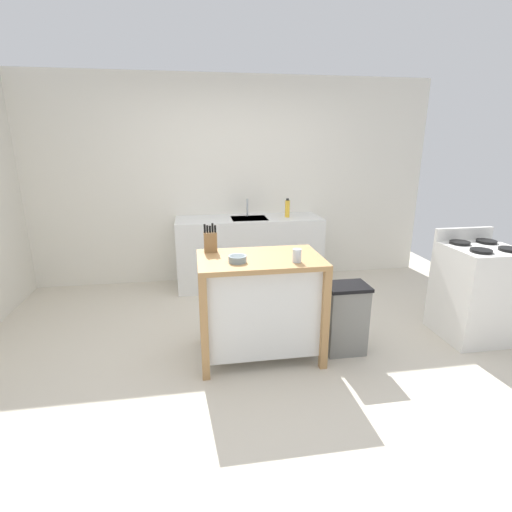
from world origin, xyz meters
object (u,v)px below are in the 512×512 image
bowl_ceramic_small (237,259)px  trash_bin (345,318)px  sink_faucet (247,207)px  drinking_cup (297,256)px  knife_block (210,241)px  bottle_spray_cleaner (287,208)px  stove (476,292)px  kitchen_island (260,301)px

bowl_ceramic_small → trash_bin: size_ratio=0.23×
sink_faucet → drinking_cup: bearing=-87.2°
knife_block → sink_faucet: knife_block is taller
knife_block → drinking_cup: size_ratio=2.34×
knife_block → drinking_cup: knife_block is taller
sink_faucet → trash_bin: bearing=-73.2°
bowl_ceramic_small → bottle_spray_cleaner: 2.01m
knife_block → trash_bin: bearing=-14.2°
bowl_ceramic_small → knife_block: bearing=119.9°
knife_block → trash_bin: knife_block is taller
knife_block → bowl_ceramic_small: 0.39m
bowl_ceramic_small → drinking_cup: (0.46, -0.07, 0.03)m
knife_block → bowl_ceramic_small: size_ratio=1.75×
knife_block → drinking_cup: (0.65, -0.41, -0.04)m
trash_bin → stove: stove is taller
knife_block → trash_bin: (1.14, -0.29, -0.67)m
kitchen_island → drinking_cup: (0.26, -0.18, 0.45)m
trash_bin → kitchen_island: bearing=175.1°
kitchen_island → trash_bin: kitchen_island is taller
bottle_spray_cleaner → stove: bottle_spray_cleaner is taller
kitchen_island → drinking_cup: 0.55m
knife_block → drinking_cup: bearing=-32.0°
sink_faucet → stove: bearing=-44.4°
knife_block → trash_bin: 1.36m
drinking_cup → trash_bin: 0.81m
kitchen_island → bottle_spray_cleaner: size_ratio=4.33×
bottle_spray_cleaner → stove: 2.28m
kitchen_island → trash_bin: size_ratio=1.62×
bowl_ceramic_small → trash_bin: bowl_ceramic_small is taller
kitchen_island → drinking_cup: drinking_cup is taller
kitchen_island → bowl_ceramic_small: 0.48m
bowl_ceramic_small → stove: 2.32m
sink_faucet → stove: size_ratio=0.22×
bowl_ceramic_small → drinking_cup: 0.47m
drinking_cup → stove: 1.88m
kitchen_island → bowl_ceramic_small: bowl_ceramic_small is taller
sink_faucet → bottle_spray_cleaner: bearing=-18.9°
kitchen_island → bottle_spray_cleaner: bottle_spray_cleaner is taller
kitchen_island → knife_block: bearing=150.0°
kitchen_island → stove: stove is taller
kitchen_island → trash_bin: 0.78m
kitchen_island → sink_faucet: sink_faucet is taller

